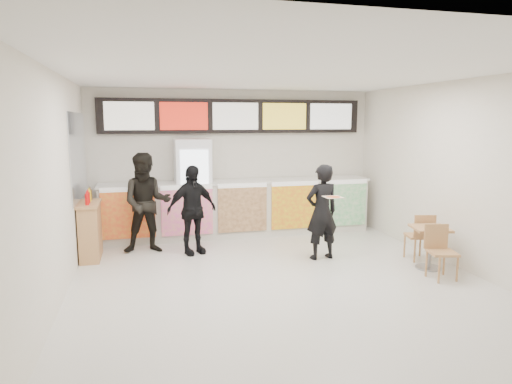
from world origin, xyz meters
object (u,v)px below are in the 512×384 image
object	(u,v)px
drinks_fridge	(193,189)
condiment_ledge	(90,230)
customer_main	(322,212)
customer_left	(147,203)
customer_mid	(192,210)
cafe_table	(430,240)
service_counter	(239,208)

from	to	relation	value
drinks_fridge	condiment_ledge	size ratio (longest dim) A/B	1.72
drinks_fridge	customer_main	size ratio (longest dim) A/B	1.22
customer_main	customer_left	size ratio (longest dim) A/B	0.91
drinks_fridge	customer_mid	size ratio (longest dim) A/B	1.26
customer_main	cafe_table	world-z (taller)	customer_main
service_counter	drinks_fridge	size ratio (longest dim) A/B	2.78
drinks_fridge	customer_main	world-z (taller)	drinks_fridge
service_counter	condiment_ledge	size ratio (longest dim) A/B	4.78
service_counter	customer_main	world-z (taller)	customer_main
customer_mid	drinks_fridge	bearing A→B (deg)	62.76
drinks_fridge	cafe_table	distance (m)	4.55
cafe_table	service_counter	bearing A→B (deg)	144.10
customer_mid	cafe_table	xyz separation A→B (m)	(3.59, -1.78, -0.32)
drinks_fridge	customer_mid	distance (m)	1.18
service_counter	customer_mid	size ratio (longest dim) A/B	3.50
customer_mid	cafe_table	distance (m)	4.02
service_counter	condiment_ledge	world-z (taller)	condiment_ledge
drinks_fridge	condiment_ledge	world-z (taller)	drinks_fridge
cafe_table	condiment_ledge	bearing A→B (deg)	173.71
drinks_fridge	customer_main	distance (m)	2.81
condiment_ledge	service_counter	bearing A→B (deg)	19.56
drinks_fridge	customer_left	bearing A→B (deg)	-137.01
customer_left	cafe_table	bearing A→B (deg)	-22.19
customer_main	customer_mid	distance (m)	2.28
customer_mid	customer_main	bearing A→B (deg)	-41.46
service_counter	customer_mid	distance (m)	1.59
customer_left	condiment_ledge	world-z (taller)	customer_left
customer_main	cafe_table	distance (m)	1.78
cafe_table	condiment_ledge	xyz separation A→B (m)	(-5.32, 1.91, 0.03)
service_counter	customer_left	distance (m)	2.07
drinks_fridge	customer_mid	world-z (taller)	drinks_fridge
customer_left	cafe_table	world-z (taller)	customer_left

